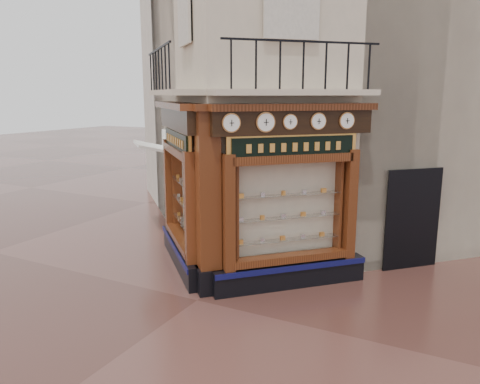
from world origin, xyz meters
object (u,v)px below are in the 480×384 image
Objects in this scene: corner_pilaster at (208,204)px; clock_d at (318,121)px; clock_a at (231,123)px; clock_c at (290,122)px; clock_b at (266,122)px; signboard_left at (177,140)px; clock_e at (347,121)px; signboard_right at (294,147)px; awning at (156,231)px.

clock_d is (1.88, 1.28, 1.67)m from corner_pilaster.
clock_a reaches higher than clock_c.
corner_pilaster is 11.28× the size of clock_d.
clock_b reaches higher than signboard_left.
clock_b reaches higher than clock_e.
corner_pilaster is 11.22× the size of clock_e.
signboard_right is at bearing 9.41° from clock_b.
clock_b is 1.81m from clock_e.
clock_c is 0.89× the size of clock_e.
corner_pilaster is at bearing -174.23° from awning.
signboard_right is (1.46, 1.01, 1.15)m from corner_pilaster.
clock_b reaches higher than clock_a.
clock_e is at bearing -5.51° from signboard_right.
clock_d is at bearing 0.00° from clock_b.
awning is (-5.73, 1.86, -3.62)m from clock_d.
clock_a is (0.57, -0.04, 1.67)m from corner_pilaster.
clock_b is 1.13× the size of clock_e.
clock_d is at bearing -10.81° from corner_pilaster.
clock_a is at bearing 180.00° from clock_b.
clock_d reaches higher than clock_c.
corner_pilaster is 10.53× the size of clock_a.
clock_d is at bearing -130.45° from signboard_left.
signboard_right is at bearing 38.00° from clock_c.
signboard_left is at bearing 135.00° from signboard_right.
clock_d is at bearing -153.01° from awning.
clock_c reaches higher than signboard_right.
corner_pilaster is 5.34m from awning.
corner_pilaster is at bearing 169.75° from signboard_right.
clock_c is (1.44, 0.84, 1.67)m from corner_pilaster.
clock_e is 3.92m from signboard_left.
corner_pilaster reaches higher than clock_b.
awning is 6.51m from signboard_right.
clock_b is 1.15m from clock_d.
clock_d is 0.17× the size of signboard_left.
clock_e is (0.47, 0.47, 0.00)m from clock_d.
clock_a is 0.18× the size of signboard_left.
clock_a is 0.18× the size of signboard_right.
signboard_right is (0.90, 1.05, -0.52)m from clock_a.
signboard_left is (-2.90, 0.18, -0.52)m from clock_c.
clock_d is (1.32, 1.32, -0.00)m from clock_a.
corner_pilaster is at bearing 171.61° from clock_e.
clock_b reaches higher than signboard_right.
corner_pilaster is at bearing 158.48° from clock_b.
clock_b is 1.27× the size of clock_c.
clock_e is 0.21× the size of awning.
clock_e is (1.28, 1.28, 0.00)m from clock_b.
clock_c is 0.55m from signboard_right.
clock_a reaches higher than signboard_right.
clock_b is 0.19× the size of signboard_right.
signboard_left is at bearing 122.73° from clock_b.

